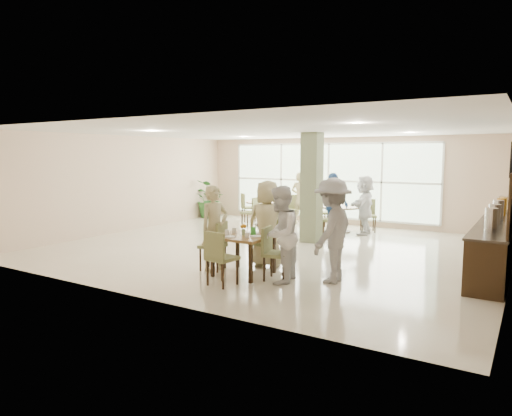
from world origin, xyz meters
The scene contains 20 objects.
ground centered at (0.00, 0.00, 0.00)m, with size 10.00×10.00×0.00m, color beige.
room_shell centered at (0.00, 0.00, 1.70)m, with size 10.00×10.00×10.00m.
window_bank centered at (-0.50, 4.46, 1.40)m, with size 7.00×0.04×7.00m.
column centered at (0.40, 1.20, 1.40)m, with size 0.45×0.45×2.80m, color #5C6848.
main_table centered at (0.72, -2.48, 0.66)m, with size 0.98×0.98×0.75m.
round_table_left centered at (-2.13, 3.07, 0.58)m, with size 1.15×1.15×0.75m.
round_table_right centered at (0.49, 3.03, 0.59)m, with size 1.17×1.17×0.75m.
chairs_main_table centered at (0.73, -2.48, 0.47)m, with size 1.95×2.06×0.95m.
chairs_table_left centered at (-2.20, 3.10, 0.47)m, with size 2.05×1.79×0.95m.
chairs_table_right centered at (0.48, 2.97, 0.47)m, with size 2.08×1.92×0.95m.
tabletop_clutter centered at (0.75, -2.49, 0.81)m, with size 0.71×0.74×0.21m.
buffet_counter centered at (4.70, 0.51, 0.55)m, with size 0.64×4.70×1.95m.
potted_plant centered at (-4.61, 3.51, 0.68)m, with size 1.22×1.22×1.36m, color #2C6327.
teen_left centered at (0.06, -2.50, 0.83)m, with size 0.60×0.40×1.65m, color tan.
teen_far centered at (0.78, -1.71, 0.87)m, with size 0.85×0.46×1.74m, color tan.
teen_right centered at (1.54, -2.58, 0.85)m, with size 0.83×0.64×1.70m, color white.
teen_standing centered at (2.30, -2.07, 0.92)m, with size 1.19×0.68×1.84m, color #959597.
adult_a centered at (0.55, 2.27, 0.88)m, with size 1.03×0.58×1.75m, color #3862AA.
adult_b centered at (1.22, 2.99, 0.83)m, with size 1.55×0.67×1.67m, color white.
adult_standing centered at (-1.23, 3.87, 0.85)m, with size 0.62×0.41×1.69m, color tan.
Camera 1 is at (5.28, -9.47, 2.22)m, focal length 32.00 mm.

